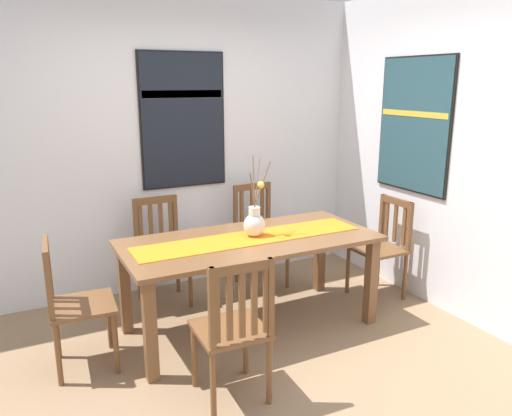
{
  "coord_description": "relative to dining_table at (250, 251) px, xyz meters",
  "views": [
    {
      "loc": [
        -1.43,
        -2.61,
        1.92
      ],
      "look_at": [
        0.29,
        0.79,
        0.95
      ],
      "focal_mm": 34.86,
      "sensor_mm": 36.0,
      "label": 1
    }
  ],
  "objects": [
    {
      "name": "table_runner",
      "position": [
        0.0,
        0.0,
        0.11
      ],
      "size": [
        1.81,
        0.36,
        0.01
      ],
      "primitive_type": "cube",
      "color": "orange",
      "rests_on": "dining_table"
    },
    {
      "name": "chair_1",
      "position": [
        0.47,
        0.78,
        -0.15
      ],
      "size": [
        0.44,
        0.44,
        0.97
      ],
      "color": "brown",
      "rests_on": "ground_plane"
    },
    {
      "name": "chair_2",
      "position": [
        1.34,
        0.02,
        -0.17
      ],
      "size": [
        0.42,
        0.42,
        0.9
      ],
      "color": "brown",
      "rests_on": "ground_plane"
    },
    {
      "name": "chair_0",
      "position": [
        -0.51,
        -0.81,
        -0.15
      ],
      "size": [
        0.44,
        0.44,
        0.95
      ],
      "color": "brown",
      "rests_on": "ground_plane"
    },
    {
      "name": "chair_4",
      "position": [
        -0.48,
        0.8,
        -0.16
      ],
      "size": [
        0.42,
        0.42,
        0.93
      ],
      "color": "brown",
      "rests_on": "ground_plane"
    },
    {
      "name": "wall_back",
      "position": [
        -0.17,
        1.19,
        0.71
      ],
      "size": [
        6.4,
        0.12,
        2.7
      ],
      "primitive_type": "cube",
      "color": "silver",
      "rests_on": "ground_plane"
    },
    {
      "name": "painting_on_side_wall",
      "position": [
        1.62,
        0.02,
        0.9
      ],
      "size": [
        0.05,
        0.84,
        1.17
      ],
      "color": "black"
    },
    {
      "name": "centerpiece_vase",
      "position": [
        0.05,
        0.03,
        0.22
      ],
      "size": [
        0.23,
        0.19,
        0.63
      ],
      "color": "silver",
      "rests_on": "dining_table"
    },
    {
      "name": "ground_plane",
      "position": [
        -0.17,
        -0.67,
        -0.66
      ],
      "size": [
        6.4,
        6.4,
        0.03
      ],
      "primitive_type": "cube",
      "color": "#8E7051"
    },
    {
      "name": "painting_on_back_wall",
      "position": [
        -0.13,
        1.13,
        0.93
      ],
      "size": [
        0.8,
        0.05,
        1.22
      ],
      "color": "black"
    },
    {
      "name": "wall_side",
      "position": [
        1.69,
        -0.67,
        0.71
      ],
      "size": [
        0.12,
        6.4,
        2.7
      ],
      "primitive_type": "cube",
      "color": "silver",
      "rests_on": "ground_plane"
    },
    {
      "name": "chair_3",
      "position": [
        -1.32,
        0.01,
        -0.17
      ],
      "size": [
        0.45,
        0.45,
        0.92
      ],
      "color": "brown",
      "rests_on": "ground_plane"
    },
    {
      "name": "dining_table",
      "position": [
        0.0,
        0.0,
        0.0
      ],
      "size": [
        1.97,
        0.9,
        0.75
      ],
      "color": "brown",
      "rests_on": "ground_plane"
    }
  ]
}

